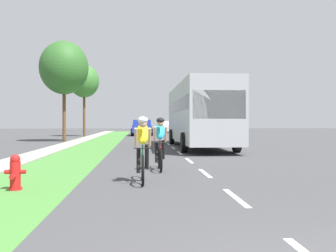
% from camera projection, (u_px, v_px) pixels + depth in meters
% --- Properties ---
extents(ground_plane, '(120.00, 120.00, 0.00)m').
position_uv_depth(ground_plane, '(171.00, 146.00, 22.60)').
color(ground_plane, '#424244').
extents(grass_verge, '(2.45, 70.00, 0.01)m').
position_uv_depth(grass_verge, '(94.00, 147.00, 22.28)').
color(grass_verge, '#478438').
rests_on(grass_verge, ground_plane).
extents(sidewalk_concrete, '(1.27, 70.00, 0.10)m').
position_uv_depth(sidewalk_concrete, '(61.00, 147.00, 22.14)').
color(sidewalk_concrete, '#9E998E').
rests_on(sidewalk_concrete, ground_plane).
extents(lane_markings_center, '(0.12, 54.30, 0.01)m').
position_uv_depth(lane_markings_center, '(167.00, 143.00, 26.59)').
color(lane_markings_center, white).
rests_on(lane_markings_center, ground_plane).
extents(fire_hydrant_red, '(0.44, 0.38, 0.76)m').
position_uv_depth(fire_hydrant_red, '(15.00, 173.00, 8.21)').
color(fire_hydrant_red, red).
rests_on(fire_hydrant_red, ground_plane).
extents(cyclist_lead, '(0.42, 1.72, 1.58)m').
position_uv_depth(cyclist_lead, '(143.00, 149.00, 9.19)').
color(cyclist_lead, black).
rests_on(cyclist_lead, ground_plane).
extents(cyclist_trailing, '(0.42, 1.72, 1.58)m').
position_uv_depth(cyclist_trailing, '(160.00, 143.00, 11.54)').
color(cyclist_trailing, black).
rests_on(cyclist_trailing, ground_plane).
extents(bus_silver, '(2.78, 11.60, 3.48)m').
position_uv_depth(bus_silver, '(198.00, 112.00, 21.82)').
color(bus_silver, '#A5A8AD').
rests_on(bus_silver, ground_plane).
extents(pickup_blue, '(2.22, 5.10, 1.64)m').
position_uv_depth(pickup_blue, '(142.00, 128.00, 40.35)').
color(pickup_blue, '#23389E').
rests_on(pickup_blue, ground_plane).
extents(sedan_white, '(1.98, 4.30, 1.52)m').
position_uv_depth(sedan_white, '(164.00, 127.00, 51.17)').
color(sedan_white, silver).
rests_on(sedan_white, ground_plane).
extents(street_tree_near, '(3.49, 3.49, 7.27)m').
position_uv_depth(street_tree_near, '(64.00, 68.00, 27.78)').
color(street_tree_near, brown).
rests_on(street_tree_near, ground_plane).
extents(street_tree_far, '(2.91, 2.91, 7.02)m').
position_uv_depth(street_tree_far, '(84.00, 81.00, 37.63)').
color(street_tree_far, brown).
rests_on(street_tree_far, ground_plane).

